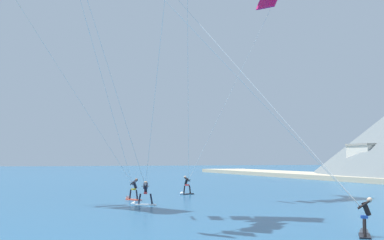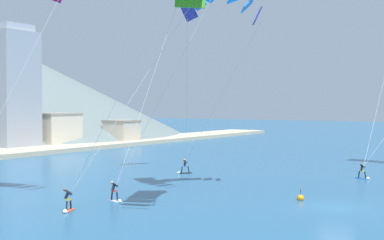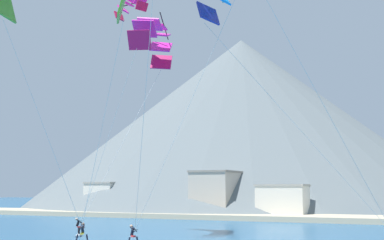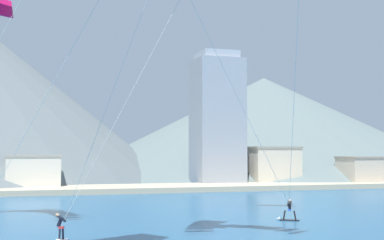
{
  "view_description": "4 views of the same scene",
  "coord_description": "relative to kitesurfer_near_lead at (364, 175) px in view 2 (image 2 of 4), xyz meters",
  "views": [
    {
      "loc": [
        28.42,
        6.58,
        3.13
      ],
      "look_at": [
        -1.54,
        16.68,
        5.41
      ],
      "focal_mm": 50.0,
      "sensor_mm": 36.0,
      "label": 1
    },
    {
      "loc": [
        -38.01,
        -12.6,
        7.54
      ],
      "look_at": [
        -0.57,
        12.13,
        6.23
      ],
      "focal_mm": 50.0,
      "sensor_mm": 36.0,
      "label": 2
    },
    {
      "loc": [
        13.63,
        -17.64,
        4.08
      ],
      "look_at": [
        -0.82,
        12.18,
        8.41
      ],
      "focal_mm": 50.0,
      "sensor_mm": 36.0,
      "label": 3
    },
    {
      "loc": [
        -8.64,
        -16.62,
        5.08
      ],
      "look_at": [
        1.33,
        16.46,
        7.21
      ],
      "focal_mm": 50.0,
      "sensor_mm": 36.0,
      "label": 4
    }
  ],
  "objects": [
    {
      "name": "race_marker_buoy",
      "position": [
        -14.77,
        0.8,
        -0.29
      ],
      "size": [
        0.56,
        0.56,
        1.02
      ],
      "color": "orange",
      "rests_on": "ground"
    },
    {
      "name": "shore_building_promenade_mid",
      "position": [
        10.87,
        56.48,
        2.59
      ],
      "size": [
        7.57,
        5.49,
        6.05
      ],
      "color": "beige",
      "rests_on": "ground"
    },
    {
      "name": "kitesurfer_near_trail",
      "position": [
        -6.46,
        17.7,
        0.0
      ],
      "size": [
        1.66,
        1.31,
        1.66
      ],
      "color": "black",
      "rests_on": "ground"
    },
    {
      "name": "kitesurfer_near_lead",
      "position": [
        0.0,
        0.0,
        0.0
      ],
      "size": [
        1.1,
        1.75,
        1.66
      ],
      "color": "#337FDB",
      "rests_on": "ground"
    },
    {
      "name": "parafoil_kite_near_trail",
      "position": [
        -13.69,
        8.55,
        15.9
      ],
      "size": [
        10.58,
        11.94,
        16.31
      ],
      "color": "navy"
    },
    {
      "name": "kitesurfer_far_right",
      "position": [
        -23.36,
        12.45,
        0.03
      ],
      "size": [
        0.89,
        1.78,
        1.69
      ],
      "color": "white",
      "rests_on": "ground"
    },
    {
      "name": "shore_building_old_town",
      "position": [
        23.57,
        52.6,
        1.83
      ],
      "size": [
        5.29,
        5.6,
        4.54
      ],
      "color": "beige",
      "rests_on": "ground"
    },
    {
      "name": "kitesurfer_far_left",
      "position": [
        -28.09,
        12.78,
        0.04
      ],
      "size": [
        1.74,
        1.13,
        1.69
      ],
      "color": "#E54C33",
      "rests_on": "ground"
    },
    {
      "name": "ground_plane",
      "position": [
        -16.38,
        -2.52,
        -0.45
      ],
      "size": [
        400.0,
        400.0,
        0.0
      ],
      "primitive_type": "plane",
      "color": "#23567F"
    },
    {
      "name": "highrise_tower",
      "position": [
        2.18,
        57.79,
        9.62
      ],
      "size": [
        7.0,
        7.0,
        20.56
      ],
      "color": "#999EA8",
      "rests_on": "ground"
    }
  ]
}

